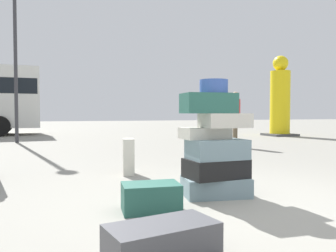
% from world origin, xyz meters
% --- Properties ---
extents(ground_plane, '(80.00, 80.00, 0.00)m').
position_xyz_m(ground_plane, '(0.00, 0.00, 0.00)').
color(ground_plane, gray).
extents(suitcase_tower, '(0.86, 0.63, 1.45)m').
position_xyz_m(suitcase_tower, '(-0.16, 0.54, 0.61)').
color(suitcase_tower, gray).
rests_on(suitcase_tower, ground).
extents(suitcase_charcoal_white_trunk, '(0.27, 0.40, 0.68)m').
position_xyz_m(suitcase_charcoal_white_trunk, '(0.73, 3.05, 0.34)').
color(suitcase_charcoal_white_trunk, '#4C4C51').
rests_on(suitcase_charcoal_white_trunk, ground).
extents(suitcase_teal_behind_tower, '(0.63, 0.45, 0.29)m').
position_xyz_m(suitcase_teal_behind_tower, '(-1.09, 0.15, 0.15)').
color(suitcase_teal_behind_tower, '#26594C').
rests_on(suitcase_teal_behind_tower, ground).
extents(suitcase_cream_right_side, '(0.24, 0.38, 0.60)m').
position_xyz_m(suitcase_cream_right_side, '(-0.88, 2.32, 0.30)').
color(suitcase_cream_right_side, beige).
rests_on(suitcase_cream_right_side, ground).
extents(suitcase_charcoal_left_side, '(0.86, 0.55, 0.24)m').
position_xyz_m(suitcase_charcoal_left_side, '(-1.32, -0.98, 0.12)').
color(suitcase_charcoal_left_side, '#4C4C51').
rests_on(suitcase_charcoal_left_side, ground).
extents(person_tourist_with_camera, '(0.30, 0.32, 1.67)m').
position_xyz_m(person_tourist_with_camera, '(3.13, 5.85, 0.99)').
color(person_tourist_with_camera, brown).
rests_on(person_tourist_with_camera, ground).
extents(yellow_dummy_statue, '(1.22, 1.22, 3.59)m').
position_xyz_m(yellow_dummy_statue, '(7.57, 9.68, 1.58)').
color(yellow_dummy_statue, yellow).
rests_on(yellow_dummy_statue, ground).
extents(lamp_post, '(0.36, 0.36, 6.71)m').
position_xyz_m(lamp_post, '(-3.30, 9.60, 4.32)').
color(lamp_post, '#333338').
rests_on(lamp_post, ground).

